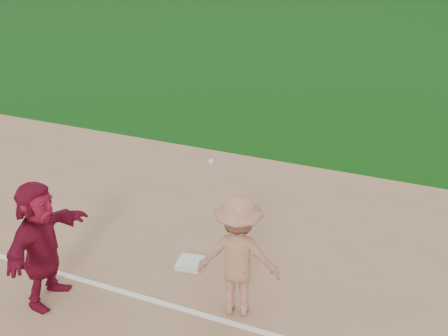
% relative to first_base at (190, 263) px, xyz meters
% --- Properties ---
extents(ground, '(160.00, 160.00, 0.00)m').
position_rel_first_base_xyz_m(ground, '(0.06, -0.26, -0.07)').
color(ground, '#0E420C').
rests_on(ground, ground).
extents(foul_line, '(60.00, 0.10, 0.01)m').
position_rel_first_base_xyz_m(foul_line, '(0.06, -1.06, -0.04)').
color(foul_line, white).
rests_on(foul_line, infield_dirt).
extents(first_base, '(0.48, 0.48, 0.09)m').
position_rel_first_base_xyz_m(first_base, '(0.00, 0.00, 0.00)').
color(first_base, silver).
rests_on(first_base, infield_dirt).
extents(base_runner, '(0.74, 1.85, 1.94)m').
position_rel_first_base_xyz_m(base_runner, '(-1.56, -1.64, 0.92)').
color(base_runner, maroon).
rests_on(base_runner, infield_dirt).
extents(first_base_play, '(1.33, 0.96, 2.23)m').
position_rel_first_base_xyz_m(first_base_play, '(1.16, -0.75, 0.88)').
color(first_base_play, '#979799').
rests_on(first_base_play, infield_dirt).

